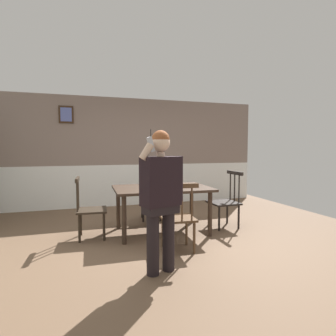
{
  "coord_description": "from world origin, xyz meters",
  "views": [
    {
      "loc": [
        -1.32,
        -4.01,
        1.42
      ],
      "look_at": [
        -0.2,
        -0.59,
        1.15
      ],
      "focal_mm": 30.16,
      "sensor_mm": 36.0,
      "label": 1
    }
  ],
  "objects": [
    {
      "name": "chair_at_table_head",
      "position": [
        -0.01,
        -0.47,
        0.47
      ],
      "size": [
        0.48,
        0.48,
        0.95
      ],
      "rotation": [
        0.0,
        0.0,
        -0.09
      ],
      "color": "#513823",
      "rests_on": "ground_plane"
    },
    {
      "name": "chair_by_doorway",
      "position": [
        0.07,
        1.34,
        0.46
      ],
      "size": [
        0.47,
        0.47,
        0.94
      ],
      "rotation": [
        0.0,
        0.0,
        2.99
      ],
      "color": "black",
      "rests_on": "ground_plane"
    },
    {
      "name": "dining_table",
      "position": [
        0.03,
        0.43,
        0.67
      ],
      "size": [
        1.6,
        1.09,
        0.76
      ],
      "rotation": [
        0.0,
        0.0,
        -0.04
      ],
      "color": "#38281E",
      "rests_on": "ground_plane"
    },
    {
      "name": "room_back_partition",
      "position": [
        -0.0,
        2.88,
        1.25
      ],
      "size": [
        6.51,
        0.17,
        2.61
      ],
      "color": "gray",
      "rests_on": "ground_plane"
    },
    {
      "name": "chair_near_window",
      "position": [
        1.2,
        0.39,
        0.47
      ],
      "size": [
        0.48,
        0.48,
        0.99
      ],
      "rotation": [
        0.0,
        0.0,
        1.58
      ],
      "color": "black",
      "rests_on": "ground_plane"
    },
    {
      "name": "person_figure",
      "position": [
        -0.42,
        -1.03,
        0.92
      ],
      "size": [
        0.55,
        0.34,
        1.61
      ],
      "rotation": [
        0.0,
        0.0,
        3.43
      ],
      "color": "black",
      "rests_on": "ground_plane"
    },
    {
      "name": "ground_plane",
      "position": [
        0.0,
        0.0,
        0.0
      ],
      "size": [
        7.16,
        7.16,
        0.0
      ],
      "primitive_type": "plane",
      "color": "brown"
    },
    {
      "name": "chair_opposite_corner",
      "position": [
        -1.14,
        0.48,
        0.47
      ],
      "size": [
        0.48,
        0.48,
        0.96
      ],
      "rotation": [
        0.0,
        0.0,
        4.64
      ],
      "color": "#2D2319",
      "rests_on": "ground_plane"
    }
  ]
}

